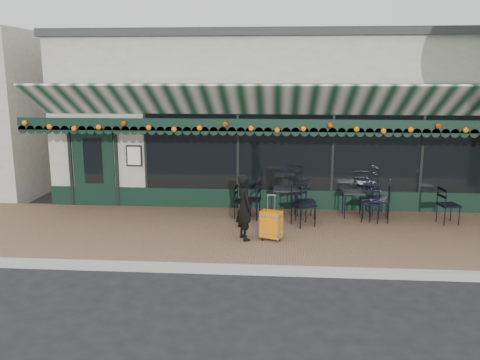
# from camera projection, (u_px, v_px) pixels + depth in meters

# --- Properties ---
(ground) EXTENTS (80.00, 80.00, 0.00)m
(ground) POSITION_uv_depth(u_px,v_px,m) (275.00, 273.00, 9.34)
(ground) COLOR black
(ground) RESTS_ON ground
(sidewalk) EXTENTS (18.00, 4.00, 0.15)m
(sidewalk) POSITION_uv_depth(u_px,v_px,m) (275.00, 235.00, 11.28)
(sidewalk) COLOR brown
(sidewalk) RESTS_ON ground
(curb) EXTENTS (18.00, 0.16, 0.15)m
(curb) POSITION_uv_depth(u_px,v_px,m) (275.00, 271.00, 9.25)
(curb) COLOR #9E9E99
(curb) RESTS_ON ground
(restaurant_building) EXTENTS (12.00, 9.60, 4.50)m
(restaurant_building) POSITION_uv_depth(u_px,v_px,m) (278.00, 115.00, 16.52)
(restaurant_building) COLOR gray
(restaurant_building) RESTS_ON ground
(woman) EXTENTS (0.52, 0.61, 1.41)m
(woman) POSITION_uv_depth(u_px,v_px,m) (244.00, 207.00, 10.63)
(woman) COLOR black
(woman) RESTS_ON sidewalk
(suitcase) EXTENTS (0.48, 0.38, 0.97)m
(suitcase) POSITION_uv_depth(u_px,v_px,m) (271.00, 225.00, 10.67)
(suitcase) COLOR orange
(suitcase) RESTS_ON sidewalk
(cafe_table_a) EXTENTS (0.51, 0.51, 0.63)m
(cafe_table_a) POSITION_uv_depth(u_px,v_px,m) (353.00, 194.00, 12.34)
(cafe_table_a) COLOR black
(cafe_table_a) RESTS_ON sidewalk
(cafe_table_b) EXTENTS (0.59, 0.59, 0.73)m
(cafe_table_b) POSITION_uv_depth(u_px,v_px,m) (286.00, 191.00, 12.25)
(cafe_table_b) COLOR black
(cafe_table_b) RESTS_ON sidewalk
(chair_a_left) EXTENTS (0.57, 0.57, 1.00)m
(chair_a_left) POSITION_uv_depth(u_px,v_px,m) (380.00, 200.00, 12.01)
(chair_a_left) COLOR black
(chair_a_left) RESTS_ON sidewalk
(chair_a_right) EXTENTS (0.45, 0.45, 0.82)m
(chair_a_right) POSITION_uv_depth(u_px,v_px,m) (378.00, 198.00, 12.60)
(chair_a_right) COLOR black
(chair_a_right) RESTS_ON sidewalk
(chair_a_front) EXTENTS (0.53, 0.53, 0.90)m
(chair_a_front) POSITION_uv_depth(u_px,v_px,m) (371.00, 203.00, 11.98)
(chair_a_front) COLOR black
(chair_a_front) RESTS_ON sidewalk
(chair_a_extra) EXTENTS (0.52, 0.52, 0.88)m
(chair_a_extra) POSITION_uv_depth(u_px,v_px,m) (449.00, 205.00, 11.80)
(chair_a_extra) COLOR black
(chair_a_extra) RESTS_ON sidewalk
(chair_b_left) EXTENTS (0.53, 0.53, 0.92)m
(chair_b_left) POSITION_uv_depth(u_px,v_px,m) (251.00, 200.00, 12.19)
(chair_b_left) COLOR black
(chair_b_left) RESTS_ON sidewalk
(chair_b_right) EXTENTS (0.48, 0.48, 0.81)m
(chair_b_right) POSITION_uv_depth(u_px,v_px,m) (306.00, 202.00, 12.26)
(chair_b_right) COLOR black
(chair_b_right) RESTS_ON sidewalk
(chair_b_front) EXTENTS (0.66, 0.66, 0.96)m
(chair_b_front) POSITION_uv_depth(u_px,v_px,m) (303.00, 205.00, 11.63)
(chair_b_front) COLOR black
(chair_b_front) RESTS_ON sidewalk
(chair_solo) EXTENTS (0.46, 0.46, 0.80)m
(chair_solo) POSITION_uv_depth(u_px,v_px,m) (243.00, 202.00, 12.31)
(chair_solo) COLOR black
(chair_solo) RESTS_ON sidewalk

